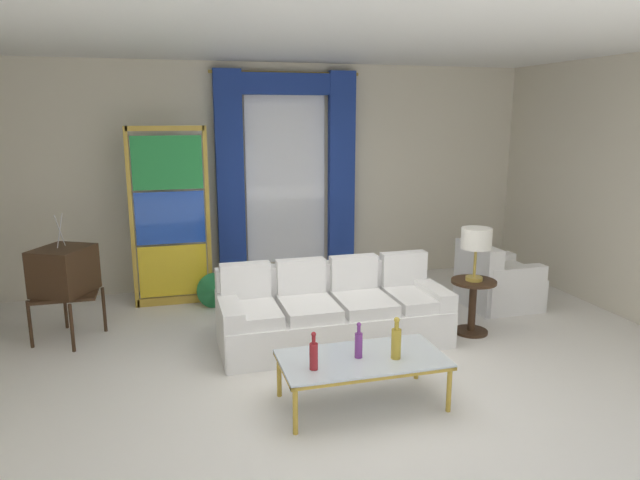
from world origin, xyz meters
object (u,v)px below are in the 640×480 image
(bottle_amber_squat, at_px, (314,354))
(round_side_table, at_px, (473,302))
(bottle_blue_decanter, at_px, (396,342))
(bottle_crystal_tall, at_px, (359,343))
(coffee_table, at_px, (362,361))
(armchair_white, at_px, (495,284))
(stained_glass_divider, at_px, (171,221))
(couch_white_long, at_px, (332,313))
(vintage_tv, at_px, (64,273))
(peacock_figurine, at_px, (216,292))
(table_lamp_brass, at_px, (476,241))

(bottle_amber_squat, xyz_separation_m, round_side_table, (2.11, 1.27, -0.18))
(bottle_blue_decanter, relative_size, bottle_crystal_tall, 1.16)
(coffee_table, height_order, armchair_white, armchair_white)
(bottle_crystal_tall, xyz_separation_m, armchair_white, (2.44, 1.88, -0.24))
(coffee_table, bearing_deg, bottle_crystal_tall, 173.39)
(bottle_crystal_tall, distance_m, bottle_amber_squat, 0.42)
(bottle_amber_squat, height_order, stained_glass_divider, stained_glass_divider)
(coffee_table, xyz_separation_m, bottle_amber_squat, (-0.44, -0.11, 0.16))
(couch_white_long, relative_size, round_side_table, 3.94)
(vintage_tv, bearing_deg, round_side_table, -12.95)
(peacock_figurine, height_order, table_lamp_brass, table_lamp_brass)
(stained_glass_divider, bearing_deg, vintage_tv, -141.35)
(bottle_blue_decanter, relative_size, bottle_amber_squat, 1.14)
(stained_glass_divider, xyz_separation_m, table_lamp_brass, (3.09, -1.85, -0.03))
(peacock_figurine, bearing_deg, couch_white_long, -50.88)
(bottle_amber_squat, bearing_deg, round_side_table, 31.09)
(coffee_table, xyz_separation_m, round_side_table, (1.67, 1.16, -0.02))
(armchair_white, height_order, table_lamp_brass, table_lamp_brass)
(bottle_blue_decanter, bearing_deg, coffee_table, 160.17)
(bottle_blue_decanter, bearing_deg, table_lamp_brass, 41.36)
(coffee_table, relative_size, table_lamp_brass, 2.34)
(bottle_amber_squat, bearing_deg, coffee_table, 14.57)
(bottle_blue_decanter, xyz_separation_m, peacock_figurine, (-1.19, 2.77, -0.33))
(bottle_amber_squat, height_order, table_lamp_brass, table_lamp_brass)
(bottle_blue_decanter, distance_m, vintage_tv, 3.55)
(vintage_tv, xyz_separation_m, stained_glass_divider, (1.10, 0.88, 0.33))
(couch_white_long, bearing_deg, peacock_figurine, 129.12)
(bottle_crystal_tall, distance_m, stained_glass_divider, 3.35)
(bottle_amber_squat, xyz_separation_m, stained_glass_divider, (-0.98, 3.12, 0.53))
(bottle_blue_decanter, relative_size, round_side_table, 0.59)
(round_side_table, bearing_deg, stained_glass_divider, 149.15)
(couch_white_long, bearing_deg, armchair_white, 13.38)
(armchair_white, distance_m, round_side_table, 1.04)
(coffee_table, distance_m, armchair_white, 3.06)
(armchair_white, bearing_deg, vintage_tv, 177.27)
(stained_glass_divider, height_order, table_lamp_brass, stained_glass_divider)
(peacock_figurine, xyz_separation_m, table_lamp_brass, (2.61, -1.52, 0.81))
(bottle_amber_squat, relative_size, armchair_white, 0.37)
(coffee_table, xyz_separation_m, stained_glass_divider, (-1.42, 3.00, 0.68))
(bottle_blue_decanter, height_order, table_lamp_brass, table_lamp_brass)
(bottle_blue_decanter, distance_m, stained_glass_divider, 3.55)
(armchair_white, bearing_deg, stained_glass_divider, 163.72)
(bottle_amber_squat, bearing_deg, vintage_tv, 133.02)
(couch_white_long, bearing_deg, round_side_table, -7.13)
(bottle_crystal_tall, relative_size, vintage_tv, 0.22)
(coffee_table, relative_size, stained_glass_divider, 0.61)
(bottle_crystal_tall, height_order, round_side_table, bottle_crystal_tall)
(armchair_white, height_order, peacock_figurine, armchair_white)
(couch_white_long, relative_size, table_lamp_brass, 4.11)
(stained_glass_divider, distance_m, round_side_table, 3.67)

